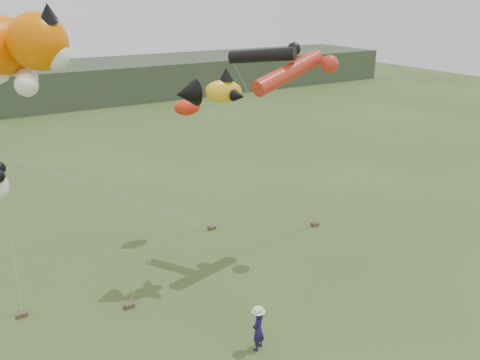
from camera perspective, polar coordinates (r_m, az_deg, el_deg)
name	(u,v)px	position (r m, az deg, el deg)	size (l,w,h in m)	color
ground	(263,345)	(16.51, 2.80, -19.50)	(120.00, 120.00, 0.00)	#385123
headland	(6,89)	(55.91, -26.66, 9.85)	(90.00, 13.00, 4.00)	#2D3D28
festival_attendant	(258,330)	(15.92, 2.23, -17.79)	(0.55, 0.36, 1.50)	#1C144C
sandbag_anchors	(149,280)	(19.82, -11.04, -11.84)	(16.84, 5.46, 0.18)	brown
fish_kite	(210,91)	(17.24, -3.69, 10.74)	(2.60, 1.74, 1.34)	yellow
tube_kites	(287,65)	(19.05, 5.76, 13.73)	(3.74, 3.11, 1.86)	black
misc_kites	(88,123)	(21.45, -18.06, 6.62)	(9.21, 3.42, 1.93)	red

